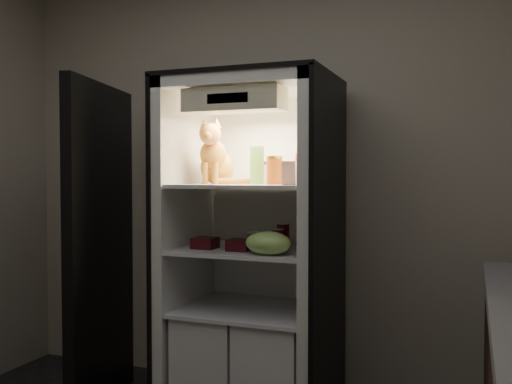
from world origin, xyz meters
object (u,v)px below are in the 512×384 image
grape_bag (268,243)px  berry_box_left (205,243)px  pepper_jar (305,167)px  condiment_jar (253,240)px  tabby_cat (215,160)px  berry_box_right (240,245)px  parmesan_shaker (257,165)px  cream_carton (290,173)px  refrigerator (254,273)px  salsa_jar (274,170)px  mayo_tub (260,172)px  soda_can_c (278,240)px  soda_can_b (305,237)px  soda_can_a (283,235)px

grape_bag → berry_box_left: grape_bag is taller
pepper_jar → condiment_jar: 0.49m
tabby_cat → berry_box_right: size_ratio=3.08×
parmesan_shaker → cream_carton: bearing=-41.8°
refrigerator → salsa_jar: size_ratio=12.54×
mayo_tub → soda_can_c: bearing=-50.4°
parmesan_shaker → berry_box_left: 0.51m
refrigerator → pepper_jar: refrigerator is taller
cream_carton → grape_bag: (-0.11, -0.02, -0.35)m
salsa_jar → berry_box_left: size_ratio=1.24×
tabby_cat → soda_can_b: 0.67m
tabby_cat → parmesan_shaker: tabby_cat is taller
cream_carton → soda_can_c: (-0.10, 0.10, -0.35)m
grape_bag → tabby_cat: bearing=149.0°
tabby_cat → salsa_jar: 0.38m
soda_can_a → grape_bag: soda_can_a is taller
tabby_cat → soda_can_a: bearing=4.1°
berry_box_left → grape_bag: bearing=-13.7°
salsa_jar → soda_can_a: (0.00, 0.14, -0.36)m
salsa_jar → pepper_jar: size_ratio=0.83×
parmesan_shaker → mayo_tub: size_ratio=1.66×
tabby_cat → berry_box_left: size_ratio=3.01×
parmesan_shaker → mayo_tub: parmesan_shaker is taller
pepper_jar → soda_can_a: 0.40m
salsa_jar → condiment_jar: size_ratio=1.66×
pepper_jar → soda_can_c: size_ratio=1.54×
parmesan_shaker → pepper_jar: parmesan_shaker is taller
cream_carton → soda_can_a: (-0.14, 0.31, -0.35)m
pepper_jar → soda_can_c: pepper_jar is taller
condiment_jar → berry_box_right: (-0.03, -0.12, -0.02)m
soda_can_a → soda_can_c: bearing=-79.2°
soda_can_b → grape_bag: bearing=-113.7°
grape_bag → berry_box_right: 0.22m
soda_can_c → cream_carton: bearing=-44.7°
soda_can_b → grape_bag: (-0.12, -0.27, -0.01)m
tabby_cat → soda_can_b: size_ratio=2.82×
condiment_jar → berry_box_right: 0.13m
soda_can_a → berry_box_left: size_ratio=1.06×
parmesan_shaker → cream_carton: (0.27, -0.24, -0.04)m
mayo_tub → berry_box_left: 0.51m
berry_box_left → refrigerator: bearing=38.9°
soda_can_c → salsa_jar: bearing=121.7°
pepper_jar → cream_carton: bearing=-88.7°
pepper_jar → soda_can_a: size_ratio=1.42×
cream_carton → berry_box_left: size_ratio=0.98×
tabby_cat → salsa_jar: (0.37, -0.05, -0.06)m
mayo_tub → condiment_jar: size_ratio=1.38×
parmesan_shaker → berry_box_left: size_ratio=1.71×
salsa_jar → parmesan_shaker: bearing=150.4°
berry_box_left → cream_carton: bearing=-8.1°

